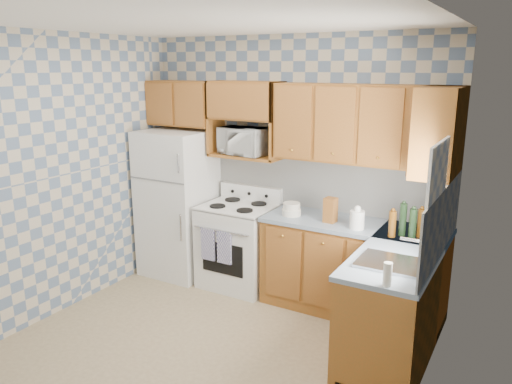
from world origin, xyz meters
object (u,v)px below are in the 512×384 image
(stove_body, at_px, (239,246))
(refrigerator, at_px, (178,203))
(microwave, at_px, (245,141))
(electric_kettle, at_px, (357,220))

(stove_body, bearing_deg, refrigerator, -178.22)
(microwave, relative_size, electric_kettle, 3.08)
(stove_body, distance_m, electric_kettle, 1.49)
(refrigerator, xyz_separation_m, stove_body, (0.80, 0.03, -0.39))
(stove_body, relative_size, electric_kettle, 5.23)
(microwave, bearing_deg, stove_body, -77.60)
(stove_body, xyz_separation_m, microwave, (-0.02, 0.18, 1.15))
(stove_body, bearing_deg, microwave, 96.06)
(refrigerator, relative_size, microwave, 3.17)
(refrigerator, relative_size, electric_kettle, 9.77)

